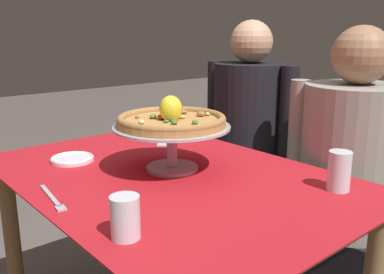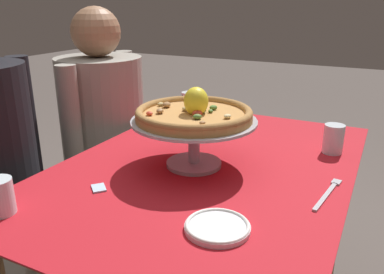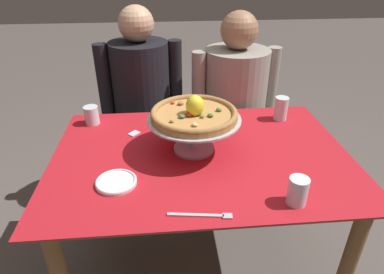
{
  "view_description": "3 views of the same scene",
  "coord_description": "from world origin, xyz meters",
  "views": [
    {
      "loc": [
        1.04,
        -0.79,
        1.18
      ],
      "look_at": [
        0.03,
        0.08,
        0.84
      ],
      "focal_mm": 39.39,
      "sensor_mm": 36.0,
      "label": 1
    },
    {
      "loc": [
        -1.06,
        -0.48,
        1.22
      ],
      "look_at": [
        0.02,
        0.07,
        0.8
      ],
      "focal_mm": 36.74,
      "sensor_mm": 36.0,
      "label": 2
    },
    {
      "loc": [
        -0.15,
        -1.17,
        1.47
      ],
      "look_at": [
        -0.03,
        0.06,
        0.77
      ],
      "focal_mm": 30.76,
      "sensor_mm": 36.0,
      "label": 3
    }
  ],
  "objects": [
    {
      "name": "dining_table",
      "position": [
        0.0,
        0.0,
        0.61
      ],
      "size": [
        1.25,
        0.87,
        0.72
      ],
      "color": "olive",
      "rests_on": "ground"
    },
    {
      "name": "pizza_stand",
      "position": [
        -0.03,
        0.04,
        0.83
      ],
      "size": [
        0.39,
        0.39,
        0.15
      ],
      "color": "#B7B7C1",
      "rests_on": "dining_table"
    },
    {
      "name": "pizza",
      "position": [
        -0.03,
        0.04,
        0.89
      ],
      "size": [
        0.36,
        0.36,
        0.1
      ],
      "color": "#BC8447",
      "rests_on": "pizza_stand"
    },
    {
      "name": "water_glass_front_right",
      "position": [
        0.29,
        -0.34,
        0.76
      ],
      "size": [
        0.07,
        0.07,
        0.1
      ],
      "color": "white",
      "rests_on": "dining_table"
    },
    {
      "name": "water_glass_back_right",
      "position": [
        0.44,
        0.29,
        0.77
      ],
      "size": [
        0.07,
        0.07,
        0.12
      ],
      "color": "white",
      "rests_on": "dining_table"
    },
    {
      "name": "water_glass_back_left",
      "position": [
        -0.51,
        0.33,
        0.76
      ],
      "size": [
        0.07,
        0.07,
        0.09
      ],
      "color": "silver",
      "rests_on": "dining_table"
    },
    {
      "name": "side_plate",
      "position": [
        -0.34,
        -0.18,
        0.73
      ],
      "size": [
        0.15,
        0.15,
        0.02
      ],
      "color": "white",
      "rests_on": "dining_table"
    },
    {
      "name": "dinner_fork",
      "position": [
        -0.04,
        -0.38,
        0.72
      ],
      "size": [
        0.21,
        0.05,
        0.01
      ],
      "color": "#B7B7C1",
      "rests_on": "dining_table"
    },
    {
      "name": "sugar_packet",
      "position": [
        -0.3,
        0.2,
        0.72
      ],
      "size": [
        0.06,
        0.06,
        0.0
      ],
      "primitive_type": "cube",
      "rotation": [
        0.0,
        0.0,
        0.84
      ],
      "color": "silver",
      "rests_on": "dining_table"
    },
    {
      "name": "diner_right",
      "position": [
        0.28,
        0.65,
        0.59
      ],
      "size": [
        0.53,
        0.42,
        1.2
      ],
      "color": "black",
      "rests_on": "ground"
    }
  ]
}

